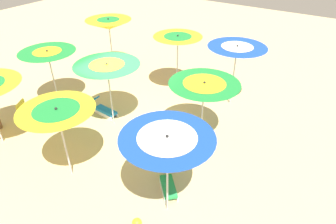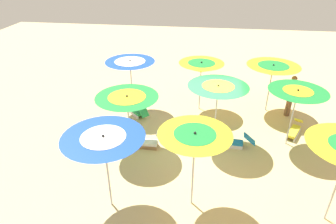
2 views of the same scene
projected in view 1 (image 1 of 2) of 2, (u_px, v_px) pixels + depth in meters
name	position (u px, v px, depth m)	size (l,w,h in m)	color
ground	(128.00, 124.00, 10.75)	(37.51, 37.51, 0.04)	#D1B57F
beach_umbrella_0	(237.00, 51.00, 10.73)	(2.16, 2.16, 2.43)	#B2B2B7
beach_umbrella_1	(178.00, 41.00, 11.51)	(1.93, 1.93, 2.48)	#B2B2B7
beach_umbrella_2	(109.00, 24.00, 13.25)	(2.06, 2.06, 2.53)	#B2B2B7
beach_umbrella_3	(204.00, 88.00, 8.88)	(2.17, 2.17, 2.19)	#B2B2B7
beach_umbrella_4	(107.00, 70.00, 9.56)	(2.16, 2.16, 2.38)	#B2B2B7
beach_umbrella_5	(48.00, 55.00, 10.73)	(2.04, 2.04, 2.28)	#B2B2B7
beach_umbrella_6	(167.00, 143.00, 6.41)	(2.12, 2.12, 2.38)	#B2B2B7
beach_umbrella_7	(58.00, 116.00, 7.52)	(1.96, 1.96, 2.28)	#B2B2B7
lounger_0	(104.00, 109.00, 11.15)	(1.37, 0.42, 0.60)	silver
lounger_1	(183.00, 131.00, 10.01)	(1.30, 0.39, 0.69)	olive
lounger_2	(168.00, 182.00, 8.04)	(1.09, 1.10, 0.67)	silver
lounger_3	(37.00, 104.00, 11.48)	(0.89, 1.33, 0.51)	silver
beach_ball	(137.00, 223.00, 7.08)	(0.24, 0.24, 0.24)	yellow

